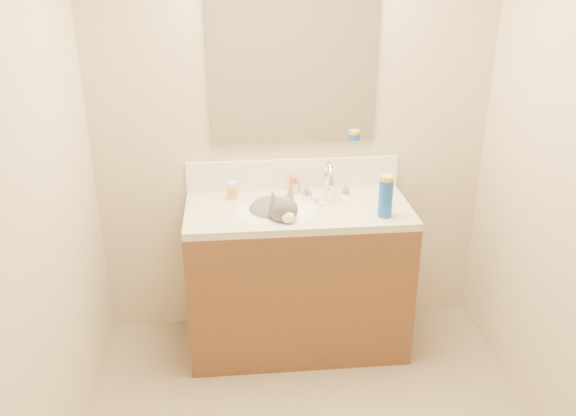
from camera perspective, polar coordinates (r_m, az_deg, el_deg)
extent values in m
cube|color=#C9B695|center=(3.37, 0.47, 8.02)|extent=(2.20, 0.04, 2.50)
cube|color=#C9B695|center=(2.30, -24.24, -1.64)|extent=(0.04, 2.50, 2.50)
cube|color=brown|center=(3.44, 0.92, -6.83)|extent=(1.20, 0.55, 0.82)
cube|color=beige|center=(3.25, 0.97, -0.26)|extent=(1.20, 0.55, 0.04)
ellipsoid|color=white|center=(3.23, -1.09, -1.37)|extent=(0.45, 0.36, 0.14)
cylinder|color=silver|center=(3.41, 3.64, 2.22)|extent=(0.04, 0.04, 0.11)
torus|color=silver|center=(3.33, 3.82, 2.73)|extent=(0.03, 0.20, 0.20)
cylinder|color=silver|center=(3.27, 4.05, 1.72)|extent=(0.03, 0.03, 0.06)
cone|color=silver|center=(3.40, 1.80, 1.77)|extent=(0.06, 0.06, 0.06)
cone|color=silver|center=(3.44, 5.44, 1.89)|extent=(0.06, 0.06, 0.06)
ellipsoid|color=#524F51|center=(3.25, -1.48, -0.82)|extent=(0.37, 0.39, 0.21)
ellipsoid|color=#524F51|center=(3.08, -0.44, -0.16)|extent=(0.19, 0.18, 0.14)
ellipsoid|color=#524F51|center=(3.15, -0.91, -0.39)|extent=(0.14, 0.14, 0.13)
cone|color=#524F51|center=(3.06, -1.34, 1.01)|extent=(0.09, 0.09, 0.09)
cone|color=#524F51|center=(3.09, 0.16, 1.26)|extent=(0.08, 0.09, 0.09)
ellipsoid|color=white|center=(3.04, 0.02, -0.90)|extent=(0.08, 0.07, 0.06)
ellipsoid|color=white|center=(3.15, -0.71, -1.50)|extent=(0.12, 0.10, 0.12)
sphere|color=#F2A59C|center=(3.02, 0.21, -1.07)|extent=(0.01, 0.01, 0.01)
cylinder|color=#524F51|center=(3.31, 0.75, -1.54)|extent=(0.15, 0.21, 0.04)
cube|color=white|center=(3.45, 0.48, 3.16)|extent=(1.20, 0.02, 0.18)
cube|color=white|center=(3.29, 0.51, 12.84)|extent=(0.90, 0.02, 0.80)
cylinder|color=silver|center=(3.35, -5.18, 1.67)|extent=(0.07, 0.07, 0.10)
cylinder|color=orange|center=(3.35, -5.18, 1.64)|extent=(0.08, 0.08, 0.04)
cylinder|color=#B7B7BC|center=(3.42, 0.78, 1.92)|extent=(0.07, 0.07, 0.06)
cylinder|color=#DD531A|center=(3.42, 0.50, 2.20)|extent=(0.04, 0.04, 0.09)
cube|color=silver|center=(3.31, 2.82, 0.66)|extent=(0.05, 0.15, 0.01)
cube|color=#669FDA|center=(3.31, 2.82, 0.72)|extent=(0.02, 0.04, 0.02)
cylinder|color=#1953B0|center=(3.14, 9.11, 0.91)|extent=(0.08, 0.08, 0.20)
cylinder|color=yellow|center=(3.10, 9.23, 2.63)|extent=(0.07, 0.07, 0.04)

